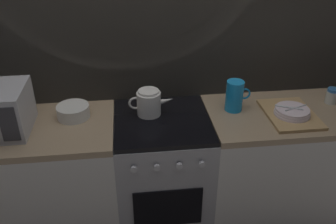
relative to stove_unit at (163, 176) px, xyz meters
name	(u,v)px	position (x,y,z in m)	size (l,w,h in m)	color
ground_plane	(163,223)	(0.00, 0.00, -0.45)	(8.00, 8.00, 0.00)	#47423D
back_wall	(157,55)	(0.00, 0.32, 0.75)	(3.60, 0.05, 2.40)	#A39989
counter_left	(26,187)	(-0.90, 0.00, 0.00)	(1.20, 0.60, 0.90)	silver
stove_unit	(163,176)	(0.00, 0.00, 0.00)	(0.60, 0.63, 0.90)	#9E9EA3
counter_right	(289,166)	(0.90, 0.00, 0.00)	(1.20, 0.60, 0.90)	silver
kettle	(149,103)	(-0.07, 0.08, 0.53)	(0.28, 0.15, 0.17)	white
mixing_bowl	(73,111)	(-0.54, 0.10, 0.49)	(0.20, 0.20, 0.08)	silver
pitcher	(235,96)	(0.47, 0.07, 0.55)	(0.16, 0.11, 0.20)	#198CD8
dish_pile	(291,113)	(0.80, -0.06, 0.47)	(0.30, 0.40, 0.07)	tan
spice_jar	(332,96)	(1.14, 0.09, 0.50)	(0.08, 0.08, 0.10)	silver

